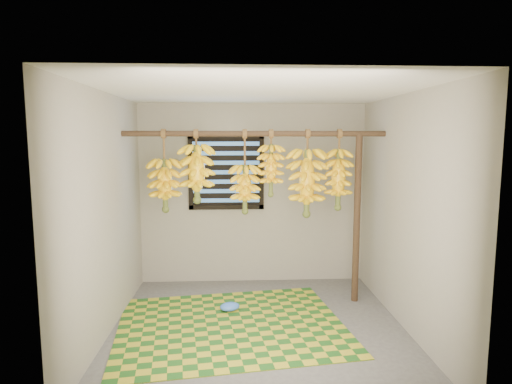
{
  "coord_description": "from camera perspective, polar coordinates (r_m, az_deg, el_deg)",
  "views": [
    {
      "loc": [
        -0.24,
        -4.19,
        1.95
      ],
      "look_at": [
        0.0,
        0.55,
        1.35
      ],
      "focal_mm": 30.0,
      "sensor_mm": 36.0,
      "label": 1
    }
  ],
  "objects": [
    {
      "name": "woven_mat",
      "position": [
        4.69,
        -3.32,
        -17.31
      ],
      "size": [
        2.55,
        2.15,
        0.01
      ],
      "primitive_type": "cube",
      "rotation": [
        0.0,
        0.0,
        0.14
      ],
      "color": "#1E5619",
      "rests_on": "floor"
    },
    {
      "name": "banana_bunch_a",
      "position": [
        4.99,
        -12.04,
        0.9
      ],
      "size": [
        0.37,
        0.37,
        0.93
      ],
      "color": "brown",
      "rests_on": "hanging_pole"
    },
    {
      "name": "banana_bunch_c",
      "position": [
        4.93,
        -1.49,
        0.41
      ],
      "size": [
        0.34,
        0.34,
        0.96
      ],
      "color": "brown",
      "rests_on": "hanging_pole"
    },
    {
      "name": "banana_bunch_e",
      "position": [
        4.99,
        6.81,
        1.22
      ],
      "size": [
        0.42,
        0.42,
        1.0
      ],
      "color": "brown",
      "rests_on": "hanging_pole"
    },
    {
      "name": "support_post",
      "position": [
        5.19,
        13.3,
        -3.54
      ],
      "size": [
        0.08,
        0.08,
        2.0
      ],
      "primitive_type": "cylinder",
      "color": "#473020",
      "rests_on": "floor"
    },
    {
      "name": "banana_bunch_b",
      "position": [
        4.93,
        -7.91,
        2.46
      ],
      "size": [
        0.36,
        0.36,
        0.83
      ],
      "color": "brown",
      "rests_on": "hanging_pole"
    },
    {
      "name": "window",
      "position": [
        5.69,
        -3.99,
        2.65
      ],
      "size": [
        1.0,
        0.04,
        1.0
      ],
      "color": "black",
      "rests_on": "wall_back"
    },
    {
      "name": "wall_back",
      "position": [
        5.75,
        -0.48,
        -0.28
      ],
      "size": [
        3.0,
        0.01,
        2.4
      ],
      "primitive_type": "cube",
      "color": "gray",
      "rests_on": "floor"
    },
    {
      "name": "banana_bunch_d",
      "position": [
        4.92,
        2.0,
        2.92
      ],
      "size": [
        0.3,
        0.3,
        0.77
      ],
      "color": "brown",
      "rests_on": "hanging_pole"
    },
    {
      "name": "wall_left",
      "position": [
        4.45,
        -19.42,
        -2.93
      ],
      "size": [
        0.01,
        3.0,
        2.4
      ],
      "primitive_type": "cube",
      "color": "gray",
      "rests_on": "floor"
    },
    {
      "name": "plastic_bag",
      "position": [
        5.01,
        -3.52,
        -15.01
      ],
      "size": [
        0.27,
        0.23,
        0.09
      ],
      "primitive_type": "ellipsoid",
      "rotation": [
        0.0,
        0.0,
        0.3
      ],
      "color": "#3D74E5",
      "rests_on": "woven_mat"
    },
    {
      "name": "hanging_pole",
      "position": [
        4.9,
        -0.09,
        7.79
      ],
      "size": [
        3.0,
        0.06,
        0.06
      ],
      "primitive_type": "cylinder",
      "rotation": [
        0.0,
        1.57,
        0.0
      ],
      "color": "#473020",
      "rests_on": "wall_left"
    },
    {
      "name": "wall_right",
      "position": [
        4.6,
        19.44,
        -2.6
      ],
      "size": [
        0.01,
        3.0,
        2.4
      ],
      "primitive_type": "cube",
      "color": "gray",
      "rests_on": "floor"
    },
    {
      "name": "floor",
      "position": [
        4.63,
        0.36,
        -17.76
      ],
      "size": [
        3.0,
        3.0,
        0.01
      ],
      "primitive_type": "cube",
      "color": "#4D4D4D",
      "rests_on": "ground"
    },
    {
      "name": "banana_bunch_f",
      "position": [
        5.06,
        10.93,
        1.69
      ],
      "size": [
        0.29,
        0.29,
        0.93
      ],
      "color": "brown",
      "rests_on": "hanging_pole"
    },
    {
      "name": "ceiling",
      "position": [
        4.22,
        0.38,
        13.38
      ],
      "size": [
        3.0,
        3.0,
        0.01
      ],
      "primitive_type": "cube",
      "color": "silver",
      "rests_on": "wall_back"
    }
  ]
}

